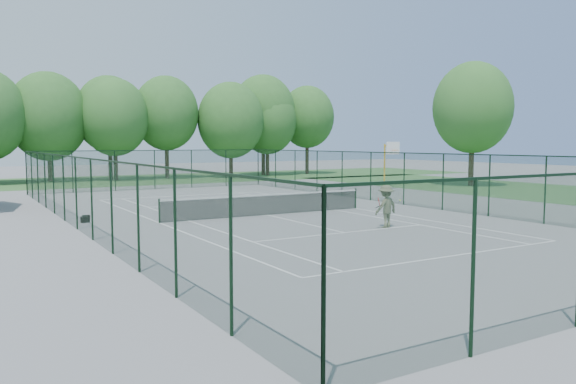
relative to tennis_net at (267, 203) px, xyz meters
name	(u,v)px	position (x,y,z in m)	size (l,w,h in m)	color
ground	(267,215)	(0.00, 0.00, -0.58)	(140.00, 140.00, 0.00)	gray
grass_far	(116,180)	(0.00, 30.00, -0.57)	(80.00, 16.00, 0.01)	#3C6E33
grass_side	(513,189)	(24.00, 4.00, -0.57)	(14.00, 40.00, 0.01)	#3C6E33
court_lines	(267,215)	(0.00, 0.00, -0.57)	(11.05, 23.85, 0.01)	white
tennis_net	(267,203)	(0.00, 0.00, 0.00)	(11.08, 0.08, 1.10)	black
fence_enclosure	(267,184)	(0.00, 0.00, 0.98)	(18.05, 36.05, 3.02)	#1B3A24
tree_line_far	(114,117)	(0.00, 30.00, 5.42)	(39.40, 6.40, 9.70)	#412B1F
basketball_goal	(389,157)	(13.87, 6.89, 1.99)	(1.20, 1.43, 3.65)	gold
tree_side	(473,108)	(23.73, 7.96, 5.89)	(6.48, 6.48, 10.25)	#412B1F
sports_bag_a	(85,219)	(-8.32, 1.89, -0.44)	(0.35, 0.21, 0.28)	black
sports_bag_b	(86,218)	(-8.12, 2.63, -0.45)	(0.31, 0.19, 0.24)	black
tennis_player	(386,206)	(2.31, -6.20, 0.33)	(2.03, 0.95, 1.80)	#595F44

